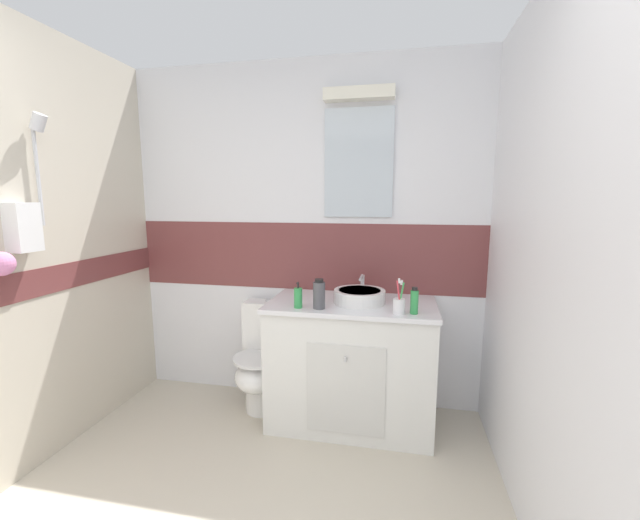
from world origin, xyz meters
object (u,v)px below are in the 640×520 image
sink_basin (359,296)px  soap_dispenser (298,298)px  toilet (263,360)px  toothbrush_cup (399,305)px  mouthwash_bottle (319,295)px  deodorant_spray_can (414,301)px

sink_basin → soap_dispenser: bearing=-150.8°
sink_basin → toilet: 0.88m
toothbrush_cup → mouthwash_bottle: bearing=177.4°
toilet → mouthwash_bottle: bearing=-28.1°
mouthwash_bottle → toilet: bearing=151.9°
toothbrush_cup → soap_dispenser: size_ratio=1.31×
toothbrush_cup → mouthwash_bottle: size_ratio=1.17×
toilet → soap_dispenser: size_ratio=4.69×
toothbrush_cup → mouthwash_bottle: (-0.49, 0.02, 0.03)m
sink_basin → toothbrush_cup: 0.33m
deodorant_spray_can → toothbrush_cup: bearing=-164.2°
toilet → deodorant_spray_can: size_ratio=4.86×
soap_dispenser → mouthwash_bottle: size_ratio=0.89×
soap_dispenser → mouthwash_bottle: bearing=5.0°
sink_basin → toothbrush_cup: bearing=-39.8°
toothbrush_cup → toilet: bearing=164.1°
mouthwash_bottle → sink_basin: bearing=39.5°
toothbrush_cup → soap_dispenser: (-0.62, 0.01, 0.01)m
soap_dispenser → mouthwash_bottle: (0.13, 0.01, 0.02)m
sink_basin → soap_dispenser: size_ratio=2.28×
soap_dispenser → toilet: bearing=142.1°
mouthwash_bottle → soap_dispenser: bearing=-175.0°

